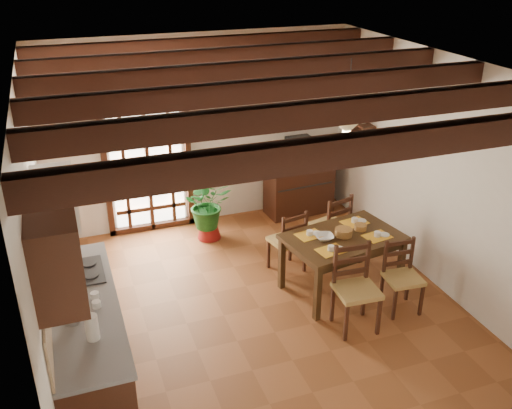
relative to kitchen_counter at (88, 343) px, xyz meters
name	(u,v)px	position (x,y,z in m)	size (l,w,h in m)	color
ground_plane	(260,308)	(1.96, 0.60, -0.47)	(5.00, 5.00, 0.00)	brown
room_shell	(260,163)	(1.96, 0.60, 1.34)	(4.52, 5.02, 2.81)	silver
ceiling_beams	(260,80)	(1.96, 0.60, 2.22)	(4.50, 4.34, 0.20)	black
french_door	(147,154)	(1.16, 3.05, 0.70)	(1.26, 0.11, 2.32)	white
kitchen_counter	(88,343)	(0.00, 0.00, 0.00)	(0.64, 2.25, 1.38)	#361B11
upper_cabinet	(56,254)	(-0.12, -0.70, 1.38)	(0.35, 0.80, 0.70)	#361B11
range_hood	(55,200)	(-0.09, 0.55, 1.26)	(0.38, 0.60, 0.54)	white
counter_items	(80,295)	(0.00, 0.09, 0.49)	(0.50, 1.43, 0.25)	black
dining_table	(343,243)	(3.03, 0.65, 0.17)	(1.48, 1.09, 0.73)	#382412
chair_near_left	(355,303)	(2.82, -0.08, -0.17)	(0.48, 0.46, 0.97)	#AC8A49
chair_near_right	(401,289)	(3.49, 0.03, -0.21)	(0.42, 0.41, 0.85)	#AC8A49
chair_far_left	(287,251)	(2.58, 1.28, -0.20)	(0.47, 0.46, 0.87)	#AC8A49
chair_far_right	(330,237)	(3.25, 1.39, -0.18)	(0.53, 0.51, 0.95)	#AC8A49
table_setting	(343,235)	(3.03, 0.65, 0.27)	(0.98, 0.66, 0.09)	gold
table_bowl	(324,237)	(2.79, 0.66, 0.29)	(0.22, 0.22, 0.05)	white
sideboard	(299,186)	(3.43, 2.83, -0.04)	(1.02, 0.46, 0.87)	#361B11
crt_tv	(301,149)	(3.43, 2.82, 0.59)	(0.39, 0.37, 0.33)	black
fuse_box	(297,99)	(3.46, 3.08, 1.28)	(0.25, 0.03, 0.32)	white
plant_pot	(209,231)	(1.86, 2.46, -0.36)	(0.34, 0.34, 0.20)	maroon
potted_plant	(208,202)	(1.86, 2.46, 0.10)	(1.69, 1.45, 1.88)	#144C19
wall_shelf	(362,127)	(4.10, 2.20, 1.04)	(0.20, 0.42, 0.20)	#361B11
shelf_vase	(363,117)	(4.10, 2.20, 1.18)	(0.15, 0.15, 0.15)	#B2BFB2
shelf_flowers	(364,103)	(4.10, 2.20, 1.38)	(0.14, 0.14, 0.36)	gold
framed_picture	(371,89)	(4.18, 2.20, 1.58)	(0.03, 0.32, 0.32)	brown
pendant_lamp	(347,124)	(3.03, 0.75, 1.60)	(0.36, 0.36, 0.84)	black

